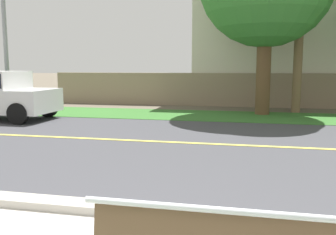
% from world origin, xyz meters
% --- Properties ---
extents(ground_plane, '(140.00, 140.00, 0.00)m').
position_xyz_m(ground_plane, '(0.00, 8.00, 0.00)').
color(ground_plane, '#665B4C').
extents(curb_edge, '(44.00, 0.30, 0.11)m').
position_xyz_m(curb_edge, '(0.00, 2.35, 0.06)').
color(curb_edge, '#ADA89E').
rests_on(curb_edge, ground_plane).
extents(street_asphalt, '(52.00, 8.00, 0.01)m').
position_xyz_m(street_asphalt, '(0.00, 6.50, 0.00)').
color(street_asphalt, '#424247').
rests_on(street_asphalt, ground_plane).
extents(road_centre_line, '(48.00, 0.14, 0.01)m').
position_xyz_m(road_centre_line, '(0.00, 6.50, 0.01)').
color(road_centre_line, '#E0CC4C').
rests_on(road_centre_line, ground_plane).
extents(far_verge_grass, '(48.00, 2.80, 0.02)m').
position_xyz_m(far_verge_grass, '(0.00, 11.22, 0.01)').
color(far_verge_grass, '#38702D').
rests_on(far_verge_grass, ground_plane).
extents(streetlamp, '(0.24, 2.10, 6.73)m').
position_xyz_m(streetlamp, '(-7.71, 11.03, 3.87)').
color(streetlamp, gray).
rests_on(streetlamp, ground_plane).
extents(garden_wall, '(13.00, 0.36, 1.40)m').
position_xyz_m(garden_wall, '(-1.07, 14.45, 0.70)').
color(garden_wall, gray).
rests_on(garden_wall, ground_plane).
extents(house_across_street, '(9.76, 6.91, 6.66)m').
position_xyz_m(house_across_street, '(3.17, 17.65, 3.38)').
color(house_across_street, beige).
rests_on(house_across_street, ground_plane).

